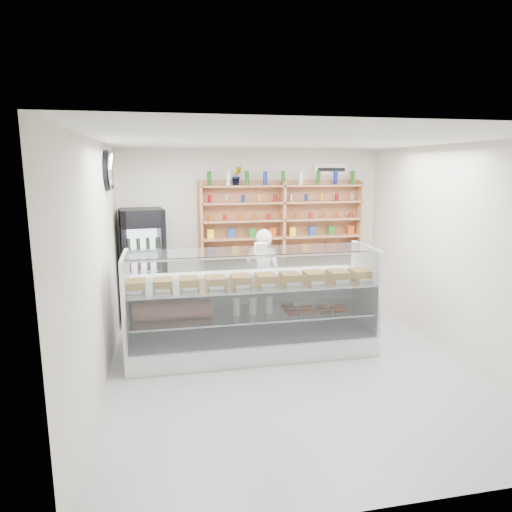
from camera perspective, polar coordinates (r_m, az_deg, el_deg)
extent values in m
plane|color=#9A9A9E|center=(5.98, 4.33, -13.62)|extent=(5.00, 5.00, 0.00)
plane|color=white|center=(5.44, 4.77, 14.22)|extent=(5.00, 5.00, 0.00)
plane|color=beige|center=(7.95, -0.45, 3.15)|extent=(4.50, 0.00, 4.50)
plane|color=beige|center=(3.30, 16.72, -8.86)|extent=(4.50, 0.00, 4.50)
plane|color=beige|center=(5.39, -19.14, -1.31)|extent=(0.00, 5.00, 5.00)
plane|color=beige|center=(6.53, 23.88, 0.45)|extent=(0.00, 5.00, 5.00)
cube|color=white|center=(6.33, -0.50, -10.81)|extent=(3.29, 0.93, 0.27)
cube|color=white|center=(6.58, -1.24, -5.50)|extent=(3.29, 0.05, 0.69)
cube|color=silver|center=(6.19, -0.50, -7.18)|extent=(3.16, 0.82, 0.02)
cube|color=silver|center=(6.07, -0.51, -3.53)|extent=(3.23, 0.86, 0.02)
cube|color=silver|center=(5.68, 0.37, -5.79)|extent=(3.23, 0.13, 1.15)
cube|color=silver|center=(5.92, -0.41, 0.66)|extent=(3.23, 0.65, 0.01)
imported|color=silver|center=(7.29, 0.94, -2.60)|extent=(0.67, 0.57, 1.55)
cube|color=black|center=(7.54, -13.84, -1.27)|extent=(0.74, 0.73, 1.85)
cube|color=#310435|center=(7.11, -14.54, 4.40)|extent=(0.65, 0.11, 0.26)
cube|color=silver|center=(7.25, -14.22, -2.46)|extent=(0.56, 0.08, 1.46)
cube|color=#B47C55|center=(7.64, -6.87, 4.19)|extent=(0.04, 0.28, 1.33)
cube|color=#B47C55|center=(7.88, 3.36, 4.46)|extent=(0.04, 0.28, 1.33)
cube|color=#B47C55|center=(8.35, 12.72, 4.58)|extent=(0.04, 0.28, 1.33)
cube|color=#B47C55|center=(7.97, 3.31, 0.24)|extent=(2.80, 0.28, 0.03)
cube|color=#B47C55|center=(7.92, 3.34, 2.37)|extent=(2.80, 0.28, 0.03)
cube|color=#B47C55|center=(7.88, 3.36, 4.53)|extent=(2.80, 0.28, 0.03)
cube|color=#B47C55|center=(7.85, 3.39, 6.71)|extent=(2.80, 0.28, 0.03)
cube|color=#B47C55|center=(7.83, 3.41, 8.75)|extent=(2.80, 0.28, 0.03)
imported|color=#1E6626|center=(7.66, -2.42, 9.99)|extent=(0.19, 0.16, 0.31)
ellipsoid|color=silver|center=(6.45, -17.66, 10.15)|extent=(0.15, 0.50, 0.50)
cube|color=white|center=(8.23, 9.37, 10.62)|extent=(0.62, 0.03, 0.20)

